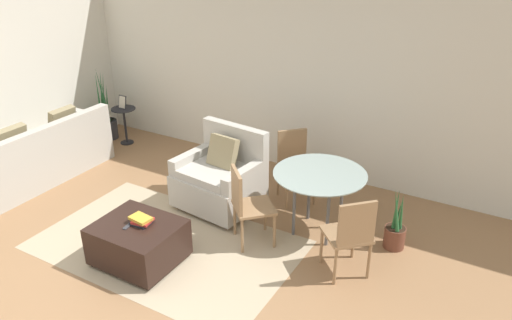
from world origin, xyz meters
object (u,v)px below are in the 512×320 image
object	(u,v)px
book_stack	(141,220)
side_table	(124,119)
couch	(38,158)
tv_remote_primary	(128,225)
picture_frame	(122,102)
potted_plant_small	(395,232)
potted_plant	(106,123)
armchair	(221,179)
dining_chair_near_right	(351,232)
ottoman	(138,242)
dining_chair_near_left	(246,202)
dining_chair_far_left	(294,161)
dining_table	(320,181)

from	to	relation	value
book_stack	side_table	size ratio (longest dim) A/B	0.40
couch	tv_remote_primary	distance (m)	2.60
picture_frame	potted_plant_small	size ratio (longest dim) A/B	0.28
potted_plant	potted_plant_small	world-z (taller)	potted_plant
picture_frame	couch	bearing A→B (deg)	-97.00
armchair	dining_chair_near_right	size ratio (longest dim) A/B	1.14
ottoman	side_table	world-z (taller)	side_table
dining_chair_near_left	dining_chair_far_left	size ratio (longest dim) A/B	1.00
armchair	dining_chair_far_left	distance (m)	0.96
ottoman	armchair	bearing A→B (deg)	85.59
dining_table	dining_chair_near_right	distance (m)	0.85
side_table	tv_remote_primary	bearing A→B (deg)	-45.91
dining_chair_far_left	book_stack	bearing A→B (deg)	-110.83
armchair	potted_plant_small	distance (m)	2.15
dining_chair_near_left	potted_plant_small	distance (m)	1.66
side_table	picture_frame	xyz separation A→B (m)	(0.00, -0.00, 0.28)
armchair	ottoman	bearing A→B (deg)	-94.41
armchair	ottoman	world-z (taller)	armchair
tv_remote_primary	side_table	size ratio (longest dim) A/B	0.26
ottoman	potted_plant_small	size ratio (longest dim) A/B	1.13
dining_table	potted_plant_small	bearing A→B (deg)	8.71
dining_chair_near_left	dining_chair_far_left	xyz separation A→B (m)	(0.00, 1.19, 0.00)
side_table	dining_chair_near_right	bearing A→B (deg)	-18.38
book_stack	dining_chair_near_right	world-z (taller)	dining_chair_near_right
book_stack	dining_chair_near_right	distance (m)	2.11
armchair	dining_chair_near_right	world-z (taller)	armchair
picture_frame	dining_table	distance (m)	3.80
dining_chair_near_right	dining_chair_far_left	distance (m)	1.68
tv_remote_primary	side_table	world-z (taller)	side_table
armchair	dining_table	distance (m)	1.31
ottoman	dining_chair_near_left	bearing A→B (deg)	47.41
dining_chair_near_right	ottoman	bearing A→B (deg)	-156.48
dining_chair_near_right	book_stack	bearing A→B (deg)	-157.29
dining_chair_far_left	potted_plant_small	world-z (taller)	dining_chair_far_left
picture_frame	dining_chair_near_left	distance (m)	3.44
book_stack	potted_plant	size ratio (longest dim) A/B	0.20
potted_plant_small	ottoman	bearing A→B (deg)	-144.78
book_stack	tv_remote_primary	distance (m)	0.14
armchair	side_table	xyz separation A→B (m)	(-2.43, 0.90, 0.03)
tv_remote_primary	potted_plant_small	distance (m)	2.84
couch	picture_frame	distance (m)	1.58
ottoman	picture_frame	distance (m)	3.30
armchair	ottoman	size ratio (longest dim) A/B	1.22
couch	book_stack	world-z (taller)	couch
book_stack	dining_chair_near_left	world-z (taller)	dining_chair_near_left
tv_remote_primary	dining_chair_far_left	bearing A→B (deg)	68.05
dining_chair_far_left	tv_remote_primary	bearing A→B (deg)	-111.95
potted_plant	dining_chair_near_left	size ratio (longest dim) A/B	1.33
tv_remote_primary	dining_table	xyz separation A→B (m)	(1.44, 1.51, 0.20)
dining_chair_near_right	dining_chair_far_left	xyz separation A→B (m)	(-1.19, 1.19, 0.00)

